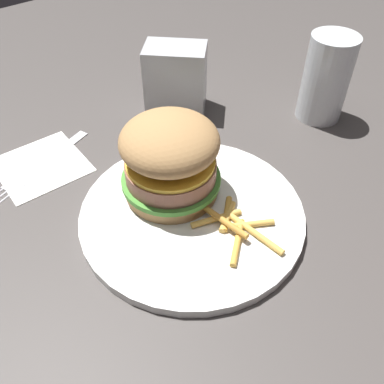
{
  "coord_description": "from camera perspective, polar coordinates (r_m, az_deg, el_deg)",
  "views": [
    {
      "loc": [
        -0.22,
        -0.24,
        0.36
      ],
      "look_at": [
        -0.01,
        0.01,
        0.04
      ],
      "focal_mm": 38.26,
      "sensor_mm": 36.0,
      "label": 1
    }
  ],
  "objects": [
    {
      "name": "fork",
      "position": [
        0.59,
        -20.47,
        3.63
      ],
      "size": [
        0.17,
        0.07,
        0.0
      ],
      "color": "silver",
      "rests_on": "napkin"
    },
    {
      "name": "napkin",
      "position": [
        0.59,
        -20.3,
        3.54
      ],
      "size": [
        0.11,
        0.11,
        0.0
      ],
      "primitive_type": "cube",
      "rotation": [
        0.0,
        0.0,
        -0.04
      ],
      "color": "white",
      "rests_on": "ground_plane"
    },
    {
      "name": "fries_pile",
      "position": [
        0.46,
        5.92,
        -4.56
      ],
      "size": [
        0.08,
        0.1,
        0.01
      ],
      "color": "#E5B251",
      "rests_on": "plate"
    },
    {
      "name": "napkin_dispenser",
      "position": [
        0.64,
        -2.28,
        15.48
      ],
      "size": [
        0.11,
        0.11,
        0.1
      ],
      "primitive_type": "cube",
      "rotation": [
        0.0,
        0.0,
        5.48
      ],
      "color": "#B7BABF",
      "rests_on": "ground_plane"
    },
    {
      "name": "drink_glass",
      "position": [
        0.65,
        18.02,
        14.21
      ],
      "size": [
        0.07,
        0.07,
        0.13
      ],
      "color": "silver",
      "rests_on": "ground_plane"
    },
    {
      "name": "ground_plane",
      "position": [
        0.49,
        1.96,
        -3.76
      ],
      "size": [
        1.6,
        1.6,
        0.0
      ],
      "primitive_type": "plane",
      "color": "#47423F"
    },
    {
      "name": "plate",
      "position": [
        0.48,
        0.0,
        -3.05
      ],
      "size": [
        0.26,
        0.26,
        0.01
      ],
      "primitive_type": "cylinder",
      "color": "white",
      "rests_on": "ground_plane"
    },
    {
      "name": "sandwich",
      "position": [
        0.47,
        -3.06,
        4.72
      ],
      "size": [
        0.12,
        0.12,
        0.1
      ],
      "color": "tan",
      "rests_on": "plate"
    }
  ]
}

